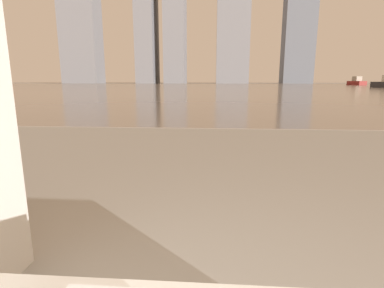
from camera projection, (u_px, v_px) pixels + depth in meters
harbor_water at (214, 86)px, 60.49m from camera, size 180.00×110.00×0.01m
harbor_boat_0 at (357, 82)px, 72.79m from camera, size 2.48×5.66×2.06m
skyline_tower_2 at (175, 2)px, 110.07m from camera, size 7.67×11.75×58.89m
skyline_tower_4 at (300, 17)px, 108.05m from camera, size 10.85×7.51×46.80m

